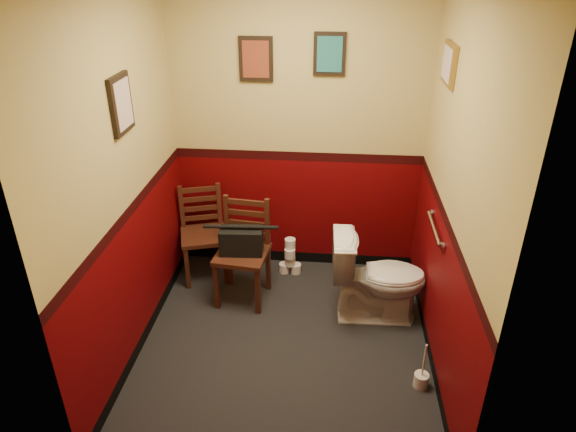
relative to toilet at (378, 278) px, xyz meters
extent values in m
cube|color=black|center=(-0.72, -0.42, -0.38)|extent=(2.20, 2.40, 0.00)
cube|color=#4D0306|center=(-0.72, 0.78, 0.97)|extent=(2.20, 0.00, 2.70)
cube|color=#4D0306|center=(-0.72, -1.62, 0.97)|extent=(2.20, 0.00, 2.70)
cube|color=#4D0306|center=(-1.82, -0.42, 0.97)|extent=(0.00, 2.40, 2.70)
cube|color=#4D0306|center=(0.38, -0.42, 0.97)|extent=(0.00, 2.40, 2.70)
cylinder|color=silver|center=(0.35, -0.17, 0.57)|extent=(0.03, 0.50, 0.03)
cylinder|color=silver|center=(0.37, -0.42, 0.57)|extent=(0.02, 0.06, 0.06)
cylinder|color=silver|center=(0.37, 0.08, 0.57)|extent=(0.02, 0.06, 0.06)
cube|color=black|center=(-1.07, 0.76, 1.57)|extent=(0.28, 0.03, 0.36)
cube|color=maroon|center=(-1.07, 0.75, 1.57)|extent=(0.22, 0.01, 0.30)
cube|color=black|center=(-0.47, 0.76, 1.62)|extent=(0.26, 0.03, 0.34)
cube|color=#21696B|center=(-0.47, 0.75, 1.62)|extent=(0.20, 0.01, 0.28)
cube|color=black|center=(-1.80, -0.32, 1.47)|extent=(0.03, 0.30, 0.38)
cube|color=#C4A89A|center=(-1.79, -0.32, 1.47)|extent=(0.01, 0.24, 0.31)
cube|color=olive|center=(0.36, 0.18, 1.67)|extent=(0.03, 0.34, 0.28)
cube|color=#C4A89A|center=(0.35, 0.18, 1.67)|extent=(0.01, 0.28, 0.22)
imported|color=white|center=(0.00, 0.00, 0.00)|extent=(0.79, 0.46, 0.76)
cylinder|color=silver|center=(0.28, -0.77, -0.33)|extent=(0.10, 0.10, 0.10)
cylinder|color=silver|center=(0.28, -0.77, -0.15)|extent=(0.01, 0.01, 0.30)
cube|color=#431F14|center=(-1.55, 0.47, 0.05)|extent=(0.50, 0.50, 0.04)
cube|color=#431F14|center=(-1.67, 0.25, -0.16)|extent=(0.05, 0.05, 0.43)
cube|color=#431F14|center=(-1.77, 0.58, -0.16)|extent=(0.05, 0.05, 0.43)
cube|color=#431F14|center=(-1.34, 0.35, -0.16)|extent=(0.05, 0.05, 0.43)
cube|color=#431F14|center=(-1.44, 0.68, -0.16)|extent=(0.05, 0.05, 0.43)
cube|color=#431F14|center=(-1.77, 0.58, 0.27)|extent=(0.05, 0.04, 0.43)
cube|color=#431F14|center=(-1.44, 0.68, 0.27)|extent=(0.05, 0.04, 0.43)
cube|color=#431F14|center=(-1.61, 0.63, 0.15)|extent=(0.32, 0.12, 0.04)
cube|color=#431F14|center=(-1.61, 0.63, 0.24)|extent=(0.32, 0.12, 0.04)
cube|color=#431F14|center=(-1.61, 0.63, 0.34)|extent=(0.32, 0.12, 0.04)
cube|color=#431F14|center=(-1.61, 0.63, 0.43)|extent=(0.32, 0.12, 0.04)
cube|color=#431F14|center=(-1.14, 0.14, 0.07)|extent=(0.47, 0.47, 0.04)
cube|color=#431F14|center=(-1.34, -0.02, -0.15)|extent=(0.04, 0.04, 0.45)
cube|color=#431F14|center=(-1.30, 0.34, -0.15)|extent=(0.04, 0.04, 0.45)
cube|color=#431F14|center=(-0.98, -0.06, -0.15)|extent=(0.04, 0.04, 0.45)
cube|color=#431F14|center=(-0.94, 0.30, -0.15)|extent=(0.04, 0.04, 0.45)
cube|color=#431F14|center=(-1.30, 0.35, 0.30)|extent=(0.04, 0.04, 0.45)
cube|color=#431F14|center=(-0.94, 0.31, 0.30)|extent=(0.04, 0.04, 0.45)
cube|color=#431F14|center=(-1.12, 0.33, 0.17)|extent=(0.34, 0.06, 0.05)
cube|color=#431F14|center=(-1.12, 0.33, 0.27)|extent=(0.34, 0.06, 0.05)
cube|color=#431F14|center=(-1.12, 0.33, 0.37)|extent=(0.34, 0.06, 0.05)
cube|color=#431F14|center=(-1.12, 0.33, 0.47)|extent=(0.34, 0.06, 0.05)
cube|color=black|center=(-1.14, 0.14, 0.20)|extent=(0.37, 0.20, 0.22)
cylinder|color=black|center=(-1.14, 0.14, 0.34)|extent=(0.31, 0.05, 0.03)
cylinder|color=silver|center=(-0.82, 0.58, -0.33)|extent=(0.10, 0.10, 0.09)
cylinder|color=silver|center=(-0.72, 0.58, -0.33)|extent=(0.10, 0.10, 0.09)
cylinder|color=silver|center=(-0.77, 0.57, -0.24)|extent=(0.10, 0.10, 0.09)
cylinder|color=silver|center=(-0.77, 0.56, -0.15)|extent=(0.10, 0.10, 0.09)
cylinder|color=silver|center=(-0.77, 0.58, -0.06)|extent=(0.10, 0.10, 0.09)
camera|label=1|loc=(-0.41, -3.51, 2.37)|focal=32.00mm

